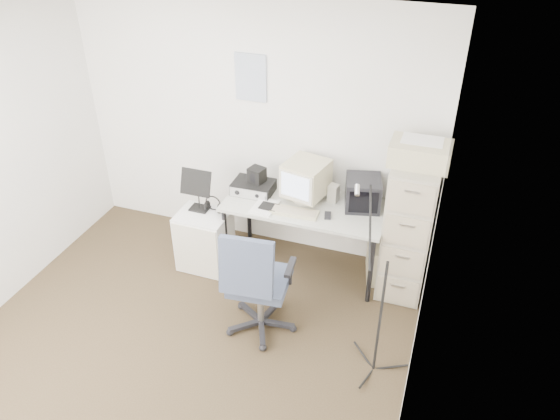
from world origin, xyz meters
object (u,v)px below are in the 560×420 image
(desk, at_px, (305,236))
(office_chair, at_px, (260,279))
(filing_cabinet, at_px, (409,228))
(side_cart, at_px, (205,240))

(desk, xyz_separation_m, office_chair, (-0.11, -0.92, 0.16))
(desk, relative_size, office_chair, 1.42)
(office_chair, bearing_deg, desk, 77.77)
(filing_cabinet, xyz_separation_m, side_cart, (-1.88, -0.32, -0.35))
(filing_cabinet, relative_size, desk, 0.87)
(desk, height_order, office_chair, office_chair)
(filing_cabinet, xyz_separation_m, office_chair, (-1.06, -0.95, -0.12))
(filing_cabinet, relative_size, office_chair, 1.23)
(desk, height_order, side_cart, desk)
(filing_cabinet, bearing_deg, side_cart, -170.21)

